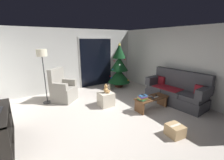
{
  "coord_description": "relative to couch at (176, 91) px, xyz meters",
  "views": [
    {
      "loc": [
        -2.02,
        -3.11,
        2.08
      ],
      "look_at": [
        0.4,
        0.7,
        0.85
      ],
      "focal_mm": 24.09,
      "sensor_mm": 36.0,
      "label": 1
    }
  ],
  "objects": [
    {
      "name": "ground_plane",
      "position": [
        -2.32,
        0.27,
        -0.4
      ],
      "size": [
        7.0,
        7.0,
        0.0
      ],
      "primitive_type": "plane",
      "color": "#BCB2A8"
    },
    {
      "name": "wall_back",
      "position": [
        -2.32,
        3.33,
        0.85
      ],
      "size": [
        5.72,
        0.12,
        2.5
      ],
      "primitive_type": "cube",
      "color": "beige",
      "rests_on": "ground"
    },
    {
      "name": "wall_right",
      "position": [
        0.54,
        0.27,
        0.85
      ],
      "size": [
        0.12,
        6.0,
        2.5
      ],
      "primitive_type": "cube",
      "color": "beige",
      "rests_on": "ground"
    },
    {
      "name": "patio_door_frame",
      "position": [
        -1.31,
        3.26,
        0.7
      ],
      "size": [
        1.6,
        0.02,
        2.2
      ],
      "primitive_type": "cube",
      "color": "silver",
      "rests_on": "ground"
    },
    {
      "name": "patio_door_glass",
      "position": [
        -1.31,
        3.24,
        0.65
      ],
      "size": [
        1.5,
        0.02,
        2.1
      ],
      "primitive_type": "cube",
      "color": "black",
      "rests_on": "ground"
    },
    {
      "name": "couch",
      "position": [
        0.0,
        0.0,
        0.0
      ],
      "size": [
        0.92,
        1.99,
        1.08
      ],
      "color": "#3D3D42",
      "rests_on": "ground"
    },
    {
      "name": "coffee_table",
      "position": [
        -1.04,
        0.1,
        -0.14
      ],
      "size": [
        1.1,
        0.4,
        0.38
      ],
      "color": "brown",
      "rests_on": "ground"
    },
    {
      "name": "remote_black",
      "position": [
        -0.85,
        0.09,
        -0.01
      ],
      "size": [
        0.14,
        0.15,
        0.02
      ],
      "primitive_type": "cube",
      "rotation": [
        0.0,
        0.0,
        2.42
      ],
      "color": "black",
      "rests_on": "coffee_table"
    },
    {
      "name": "remote_silver",
      "position": [
        -1.07,
        0.15,
        -0.01
      ],
      "size": [
        0.16,
        0.1,
        0.02
      ],
      "primitive_type": "cube",
      "rotation": [
        0.0,
        0.0,
        1.16
      ],
      "color": "#ADADB2",
      "rests_on": "coffee_table"
    },
    {
      "name": "remote_graphite",
      "position": [
        -1.08,
        0.03,
        -0.01
      ],
      "size": [
        0.11,
        0.16,
        0.02
      ],
      "primitive_type": "cube",
      "rotation": [
        0.0,
        0.0,
        2.68
      ],
      "color": "#333338",
      "rests_on": "coffee_table"
    },
    {
      "name": "remote_white",
      "position": [
        -0.95,
        0.01,
        -0.01
      ],
      "size": [
        0.16,
        0.05,
        0.02
      ],
      "primitive_type": "cube",
      "rotation": [
        0.0,
        0.0,
        1.62
      ],
      "color": "silver",
      "rests_on": "coffee_table"
    },
    {
      "name": "book_stack",
      "position": [
        -1.42,
        0.09,
        0.05
      ],
      "size": [
        0.27,
        0.24,
        0.15
      ],
      "color": "#337042",
      "rests_on": "coffee_table"
    },
    {
      "name": "cell_phone",
      "position": [
        -1.41,
        0.1,
        0.13
      ],
      "size": [
        0.07,
        0.15,
        0.01
      ],
      "primitive_type": "cube",
      "rotation": [
        0.0,
        0.0,
        -0.02
      ],
      "color": "black",
      "rests_on": "book_stack"
    },
    {
      "name": "christmas_tree",
      "position": [
        -0.59,
        2.48,
        0.46
      ],
      "size": [
        0.98,
        0.98,
        1.95
      ],
      "color": "#4C1E19",
      "rests_on": "ground"
    },
    {
      "name": "armchair",
      "position": [
        -3.14,
        2.22,
        0.0
      ],
      "size": [
        0.97,
        0.97,
        1.13
      ],
      "color": "gray",
      "rests_on": "ground"
    },
    {
      "name": "floor_lamp",
      "position": [
        -3.65,
        2.32,
        1.11
      ],
      "size": [
        0.32,
        0.32,
        1.78
      ],
      "color": "#2D2D30",
      "rests_on": "ground"
    },
    {
      "name": "ottoman",
      "position": [
        -2.09,
        1.06,
        -0.18
      ],
      "size": [
        0.44,
        0.44,
        0.44
      ],
      "primitive_type": "cube",
      "color": "beige",
      "rests_on": "ground"
    },
    {
      "name": "teddy_bear_honey",
      "position": [
        -2.08,
        1.05,
        0.16
      ],
      "size": [
        0.22,
        0.21,
        0.29
      ],
      "color": "tan",
      "rests_on": "ottoman"
    },
    {
      "name": "teddy_bear_cream_by_tree",
      "position": [
        -1.25,
        2.22,
        -0.28
      ],
      "size": [
        0.2,
        0.2,
        0.29
      ],
      "color": "beige",
      "rests_on": "ground"
    },
    {
      "name": "cardboard_box_taped_mid_floor",
      "position": [
        -1.6,
        -1.13,
        -0.27
      ],
      "size": [
        0.36,
        0.38,
        0.26
      ],
      "color": "tan",
      "rests_on": "ground"
    }
  ]
}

